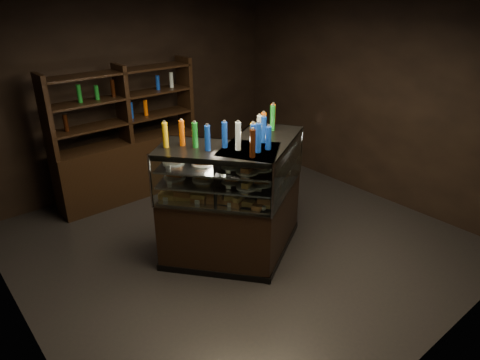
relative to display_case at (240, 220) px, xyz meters
name	(u,v)px	position (x,y,z in m)	size (l,w,h in m)	color
ground	(237,241)	(0.17, 0.26, -0.48)	(5.00, 5.00, 0.00)	black
room_shell	(236,90)	(0.17, 0.26, 1.46)	(5.02, 5.02, 3.01)	black
display_case	(240,220)	(0.00, 0.00, 0.00)	(1.95, 1.43, 1.43)	black
food_display	(240,174)	(0.00, -0.01, 0.59)	(1.59, 1.02, 0.44)	#D78C4D
bottles_top	(240,131)	(0.00, 0.00, 1.08)	(1.42, 0.89, 0.30)	#B20C0A
potted_conifer	(273,154)	(1.92, 1.42, -0.07)	(0.34, 0.34, 0.72)	black
back_shelving	(129,158)	(-0.25, 2.31, 0.14)	(2.19, 0.45, 2.00)	black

